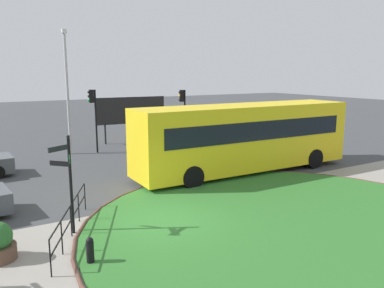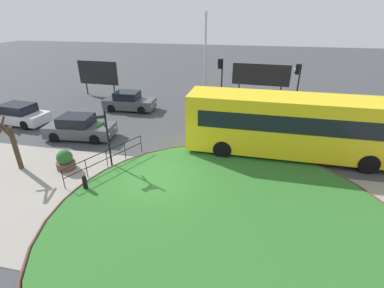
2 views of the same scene
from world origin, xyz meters
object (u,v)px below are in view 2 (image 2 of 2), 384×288
object	(u,v)px
bollard_foreground	(85,183)
traffic_light_near	(220,72)
bus_yellow	(293,125)
car_trailing	(18,114)
planter_near_signpost	(65,161)
lamppost_tall	(205,56)
street_tree_bare	(13,144)
car_near_lane	(129,102)
traffic_light_far	(297,77)
billboard_left	(98,73)
car_far_lane	(79,128)
billboard_right	(261,75)
signpost_directional	(106,134)

from	to	relation	value
bollard_foreground	traffic_light_near	bearing A→B (deg)	72.59
bus_yellow	car_trailing	size ratio (longest dim) A/B	2.51
car_trailing	planter_near_signpost	distance (m)	8.76
lamppost_tall	street_tree_bare	size ratio (longest dim) A/B	2.40
car_near_lane	car_trailing	distance (m)	7.91
bollard_foreground	traffic_light_near	size ratio (longest dim) A/B	0.20
lamppost_tall	traffic_light_far	bearing A→B (deg)	-6.41
car_trailing	lamppost_tall	world-z (taller)	lamppost_tall
street_tree_bare	billboard_left	bearing A→B (deg)	101.86
billboard_left	bollard_foreground	bearing A→B (deg)	-61.54
car_far_lane	traffic_light_far	bearing A→B (deg)	25.78
lamppost_tall	billboard_right	bearing A→B (deg)	22.23
signpost_directional	car_far_lane	distance (m)	4.72
billboard_right	planter_near_signpost	size ratio (longest dim) A/B	4.74
traffic_light_far	car_trailing	bearing A→B (deg)	33.55
traffic_light_near	planter_near_signpost	xyz separation A→B (m)	(-6.34, -12.35, -2.34)
traffic_light_near	street_tree_bare	size ratio (longest dim) A/B	1.27
signpost_directional	planter_near_signpost	distance (m)	2.56
planter_near_signpost	car_trailing	bearing A→B (deg)	144.92
traffic_light_near	bollard_foreground	bearing A→B (deg)	81.25
car_trailing	traffic_light_far	size ratio (longest dim) A/B	1.22
planter_near_signpost	car_far_lane	bearing A→B (deg)	111.63
bollard_foreground	traffic_light_far	xyz separation A→B (m)	(10.32, 13.45, 2.32)
car_near_lane	traffic_light_far	bearing A→B (deg)	8.51
billboard_right	street_tree_bare	distance (m)	19.35
car_far_lane	traffic_light_far	world-z (taller)	traffic_light_far
bus_yellow	car_far_lane	distance (m)	12.77
signpost_directional	car_trailing	size ratio (longest dim) A/B	0.68
traffic_light_far	billboard_right	bearing A→B (deg)	-31.89
car_trailing	traffic_light_far	bearing A→B (deg)	-156.23
signpost_directional	traffic_light_near	size ratio (longest dim) A/B	0.80
traffic_light_near	planter_near_signpost	distance (m)	14.07
billboard_left	car_far_lane	bearing A→B (deg)	-66.22
car_near_lane	billboard_left	world-z (taller)	billboard_left
signpost_directional	traffic_light_far	xyz separation A→B (m)	(10.25, 11.22, 0.92)
traffic_light_near	lamppost_tall	xyz separation A→B (m)	(-1.36, 0.42, 1.12)
bus_yellow	car_near_lane	distance (m)	13.19
billboard_right	bollard_foreground	bearing A→B (deg)	-111.25
bus_yellow	planter_near_signpost	size ratio (longest dim) A/B	10.78
car_far_lane	planter_near_signpost	bearing A→B (deg)	-73.59
bus_yellow	signpost_directional	bearing A→B (deg)	-159.96
car_near_lane	traffic_light_near	size ratio (longest dim) A/B	1.06
bus_yellow	traffic_light_near	xyz separation A→B (m)	(-4.93, 8.43, 1.03)
traffic_light_far	planter_near_signpost	xyz separation A→B (m)	(-12.31, -11.94, -2.25)
car_far_lane	street_tree_bare	world-z (taller)	street_tree_bare
bus_yellow	lamppost_tall	size ratio (longest dim) A/B	1.55
bollard_foreground	billboard_right	bearing A→B (deg)	64.66
billboard_left	planter_near_signpost	distance (m)	14.17
car_near_lane	street_tree_bare	xyz separation A→B (m)	(-1.64, -10.04, 0.76)
signpost_directional	billboard_right	world-z (taller)	billboard_right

